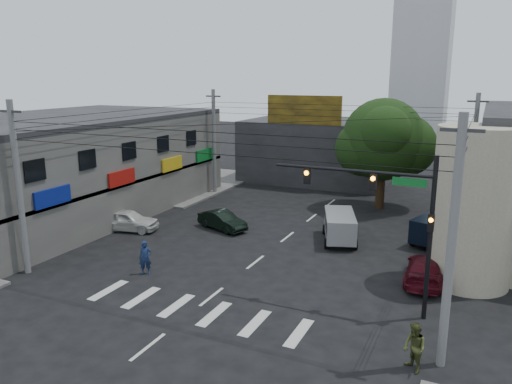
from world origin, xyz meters
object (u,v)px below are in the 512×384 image
Objects in this scene: street_tree at (383,140)px; utility_pole_far_left at (214,142)px; traffic_gantry at (391,207)px; traffic_officer at (145,258)px; pedestrian_olive at (414,348)px; utility_pole_near_left at (19,189)px; dark_sedan at (222,220)px; maroon_sedan at (426,269)px; utility_pole_far_right at (472,159)px; white_compact at (127,220)px; utility_pole_near_right at (451,246)px; silver_minivan at (340,228)px; navy_van at (437,229)px.

street_tree is 14.56m from utility_pole_far_left.
traffic_gantry is at bearing -42.86° from utility_pole_far_left.
pedestrian_olive is (14.23, -3.33, 0.01)m from traffic_officer.
utility_pole_near_left is 1.00× the size of utility_pole_far_left.
maroon_sedan is at bearing -84.11° from dark_sedan.
utility_pole_far_left is at bearing -179.91° from pedestrian_olive.
white_compact is at bearing -149.77° from utility_pole_far_right.
dark_sedan is 14.21m from maroon_sedan.
traffic_officer is (5.90, -18.00, -3.69)m from utility_pole_far_left.
traffic_officer reaches higher than maroon_sedan.
street_tree is 22.48m from utility_pole_near_right.
utility_pole_far_right reaches higher than dark_sedan.
silver_minivan is at bearing -130.53° from utility_pole_far_right.
traffic_gantry is at bearing 159.44° from pedestrian_olive.
utility_pole_far_left is 19.30m from traffic_officer.
utility_pole_near_right reaches higher than pedestrian_olive.
street_tree is 21.35m from traffic_officer.
utility_pole_far_right is at bearing -73.21° from white_compact.
utility_pole_near_left is 20.48m from pedestrian_olive.
utility_pole_far_right reaches higher than white_compact.
dark_sedan is at bearing -130.20° from street_tree.
maroon_sedan is 1.04× the size of silver_minivan.
utility_pole_far_right is at bearing -8.75° from street_tree.
pedestrian_olive reaches higher than navy_van.
utility_pole_near_right is at bearing -156.77° from navy_van.
street_tree is 9.81m from navy_van.
street_tree is at bearing -72.38° from maroon_sedan.
utility_pole_far_right reaches higher than silver_minivan.
utility_pole_near_right is (21.00, 0.00, 0.00)m from utility_pole_near_left.
utility_pole_near_left and utility_pole_far_left have the same top height.
traffic_gantry is 11.64m from navy_van.
utility_pole_far_left is 23.72m from maroon_sedan.
utility_pole_near_left is 21.38m from maroon_sedan.
utility_pole_far_right is 7.31m from navy_van.
silver_minivan is at bearing 117.62° from traffic_gantry.
pedestrian_olive is at bearing -92.33° from utility_pole_far_right.
utility_pole_near_left is 5.04× the size of traffic_officer.
navy_van is at bearing 139.19° from pedestrian_olive.
silver_minivan is (8.02, 0.90, 0.28)m from dark_sedan.
utility_pole_near_right is 29.35m from utility_pole_far_left.
traffic_gantry is 1.77× the size of dark_sedan.
white_compact is 14.32m from silver_minivan.
white_compact is (-20.98, -12.23, -3.87)m from utility_pole_far_right.
traffic_officer is at bearing 121.27° from silver_minivan.
utility_pole_far_left is 12.83m from white_compact.
white_compact is 22.08m from pedestrian_olive.
utility_pole_far_right is 23.78m from traffic_officer.
traffic_officer is (-8.60, -19.00, -4.56)m from street_tree.
navy_van is (5.66, 2.28, -0.01)m from silver_minivan.
navy_van is 15.23m from pedestrian_olive.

